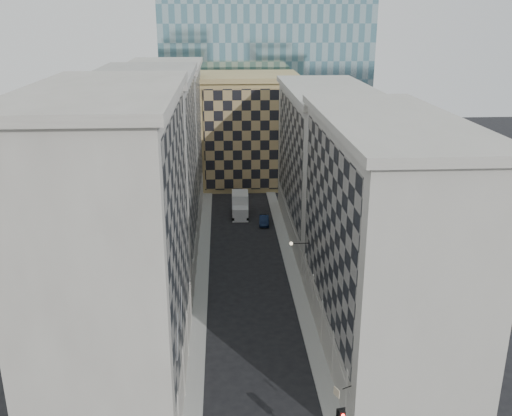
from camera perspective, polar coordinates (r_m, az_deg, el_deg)
name	(u,v)px	position (r m, az deg, el deg)	size (l,w,h in m)	color
sidewalk_west	(202,275)	(66.11, -5.41, -6.66)	(1.50, 100.00, 0.15)	#989893
sidewalk_east	(293,272)	(66.53, 3.72, -6.44)	(1.50, 100.00, 0.15)	#989893
bldg_left_a	(116,245)	(44.68, -13.85, -3.64)	(10.80, 22.80, 23.70)	#A39D93
bldg_left_b	(150,174)	(65.45, -10.57, 3.36)	(10.80, 22.80, 22.70)	gray
bldg_left_c	(167,138)	(86.82, -8.88, 6.95)	(10.80, 22.80, 21.70)	#A39D93
bldg_right_a	(382,238)	(50.04, 12.49, -2.90)	(10.80, 26.80, 20.70)	#ABA79D
bldg_right_b	(326,164)	(75.22, 7.05, 4.41)	(10.80, 28.80, 19.70)	#ABA79D
tan_block	(249,129)	(99.45, -0.71, 7.88)	(16.80, 14.80, 18.80)	tan
church_tower	(234,22)	(111.63, -2.19, 18.13)	(7.20, 7.20, 51.50)	#2D2923
flagpoles_left	(179,321)	(41.25, -7.67, -11.16)	(0.10, 6.33, 2.33)	gray
bracket_lamp	(293,244)	(58.50, 3.71, -3.56)	(1.98, 0.36, 0.36)	black
box_truck	(240,206)	(84.47, -1.59, 0.21)	(2.55, 5.96, 3.24)	silver
dark_car	(264,220)	(81.01, 0.81, -1.21)	(1.33, 3.82, 1.26)	#0E1933
shop_sign	(338,392)	(41.62, 8.17, -17.74)	(1.20, 0.61, 0.72)	black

